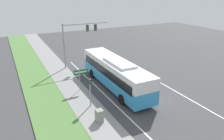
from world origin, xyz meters
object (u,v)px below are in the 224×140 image
at_px(bus, 115,72).
at_px(signal_gantry, 78,35).
at_px(pedestrian_signal, 90,88).
at_px(utility_cabinet, 99,116).
at_px(street_sign, 80,75).

distance_m(bus, signal_gantry, 9.02).
relative_size(bus, pedestrian_signal, 4.36).
distance_m(pedestrian_signal, utility_cabinet, 3.04).
distance_m(bus, street_sign, 3.84).
relative_size(signal_gantry, street_sign, 2.65).
bearing_deg(pedestrian_signal, utility_cabinet, -96.55).
xyz_separation_m(pedestrian_signal, street_sign, (0.34, 3.70, -0.10)).
bearing_deg(signal_gantry, pedestrian_signal, -103.78).
bearing_deg(street_sign, pedestrian_signal, -95.27).
height_order(signal_gantry, pedestrian_signal, signal_gantry).
height_order(pedestrian_signal, utility_cabinet, pedestrian_signal).
xyz_separation_m(bus, signal_gantry, (-1.29, 8.54, 2.62)).
relative_size(pedestrian_signal, utility_cabinet, 2.65).
bearing_deg(pedestrian_signal, street_sign, 84.73).
xyz_separation_m(signal_gantry, utility_cabinet, (-3.10, -14.10, -3.81)).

